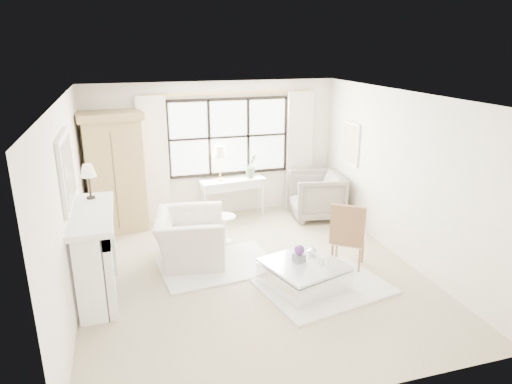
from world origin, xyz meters
TOP-DOWN VIEW (x-y plane):
  - floor at (0.00, 0.00)m, footprint 5.50×5.50m
  - ceiling at (0.00, 0.00)m, footprint 5.50×5.50m
  - wall_back at (0.00, 2.75)m, footprint 5.00×0.00m
  - wall_front at (0.00, -2.75)m, footprint 5.00×0.00m
  - wall_left at (-2.50, 0.00)m, footprint 0.00×5.50m
  - wall_right at (2.50, 0.00)m, footprint 0.00×5.50m
  - window_pane at (0.30, 2.73)m, footprint 2.40×0.02m
  - window_frame at (0.30, 2.72)m, footprint 2.50×0.04m
  - curtain_rod at (0.30, 2.67)m, footprint 3.30×0.04m
  - curtain_left at (-1.20, 2.65)m, footprint 0.55×0.10m
  - curtain_right at (1.80, 2.65)m, footprint 0.55×0.10m
  - fireplace at (-2.27, 0.00)m, footprint 0.58×1.66m
  - mirror_frame at (-2.47, 0.00)m, footprint 0.05×1.15m
  - mirror_glass at (-2.44, 0.00)m, footprint 0.02×1.00m
  - art_frame at (2.47, 1.70)m, footprint 0.04×0.62m
  - art_canvas at (2.45, 1.70)m, footprint 0.01×0.52m
  - mantel_lamp at (-2.26, 0.55)m, footprint 0.22×0.22m
  - armoire at (-1.94, 2.39)m, footprint 1.21×0.85m
  - console_table at (0.29, 2.45)m, footprint 1.34×0.59m
  - console_lamp at (0.05, 2.45)m, footprint 0.28×0.28m
  - orchid_plant at (0.69, 2.47)m, footprint 0.31×0.27m
  - side_table at (-0.15, 1.24)m, footprint 0.40×0.40m
  - rug_left at (-0.47, 0.38)m, footprint 1.90×1.44m
  - rug_right at (0.88, -0.72)m, footprint 1.99×1.64m
  - club_armchair at (-0.83, 0.73)m, footprint 1.26×1.39m
  - wingback_chair at (1.91, 1.94)m, footprint 1.17×1.14m
  - french_chair at (1.50, -0.22)m, footprint 0.67×0.68m
  - coffee_table at (0.61, -0.60)m, footprint 1.25×1.25m
  - planter_box at (0.55, -0.54)m, footprint 0.18×0.18m
  - planter_flowers at (0.55, -0.54)m, footprint 0.15×0.15m
  - pillar_candle at (0.83, -0.70)m, footprint 0.08×0.08m
  - coffee_vase at (0.81, -0.40)m, footprint 0.16×0.16m

SIDE VIEW (x-z plane):
  - floor at x=0.00m, z-range 0.00..0.00m
  - rug_left at x=-0.47m, z-range 0.00..0.03m
  - rug_right at x=0.88m, z-range 0.00..0.03m
  - coffee_table at x=0.61m, z-range -0.01..0.37m
  - french_chair at x=1.50m, z-range -0.23..0.85m
  - side_table at x=-0.15m, z-range 0.08..0.58m
  - club_armchair at x=-0.83m, z-range 0.00..0.79m
  - console_table at x=0.29m, z-range 0.00..0.80m
  - planter_box at x=0.55m, z-range 0.38..0.49m
  - pillar_candle at x=0.83m, z-range 0.38..0.50m
  - coffee_vase at x=0.81m, z-range 0.38..0.53m
  - wingback_chair at x=1.91m, z-range 0.00..0.92m
  - planter_flowers at x=0.55m, z-range 0.49..0.64m
  - fireplace at x=-2.27m, z-range 0.02..1.28m
  - orchid_plant at x=0.69m, z-range 0.80..1.28m
  - armoire at x=-1.94m, z-range 0.02..2.26m
  - curtain_left at x=-1.20m, z-range 0.00..2.47m
  - curtain_right at x=1.80m, z-range 0.00..2.47m
  - wall_left at x=-2.50m, z-range -1.40..4.10m
  - wall_right at x=2.50m, z-range -1.40..4.10m
  - wall_back at x=0.00m, z-range -1.15..3.85m
  - wall_front at x=0.00m, z-range -1.15..3.85m
  - console_lamp at x=0.05m, z-range 1.01..1.70m
  - art_frame at x=2.47m, z-range 1.14..1.96m
  - art_canvas at x=2.45m, z-range 1.19..1.91m
  - window_pane at x=0.30m, z-range 0.85..2.35m
  - window_frame at x=0.30m, z-range 0.85..2.35m
  - mantel_lamp at x=-2.26m, z-range 1.40..1.91m
  - mirror_frame at x=-2.47m, z-range 1.37..2.31m
  - mirror_glass at x=-2.44m, z-range 1.44..2.24m
  - curtain_rod at x=0.30m, z-range 2.45..2.49m
  - ceiling at x=0.00m, z-range 2.70..2.70m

